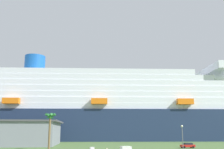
{
  "coord_description": "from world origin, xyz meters",
  "views": [
    {
      "loc": [
        -9.28,
        -73.76,
        5.47
      ],
      "look_at": [
        6.41,
        41.26,
        29.9
      ],
      "focal_mm": 42.57,
      "sensor_mm": 36.0,
      "label": 1
    }
  ],
  "objects": [
    {
      "name": "street_lamp",
      "position": [
        18.89,
        -5.05,
        4.54
      ],
      "size": [
        0.56,
        0.56,
        6.81
      ],
      "color": "slate",
      "rests_on": "ground_plane"
    },
    {
      "name": "cruise_ship",
      "position": [
        5.48,
        73.78,
        15.54
      ],
      "size": [
        291.41,
        57.35,
        54.73
      ],
      "color": "#1E2D4C",
      "rests_on": "ground_plane"
    },
    {
      "name": "parked_car_red_hatchback",
      "position": [
        25.99,
        8.38,
        0.83
      ],
      "size": [
        4.41,
        1.98,
        1.58
      ],
      "color": "red",
      "rests_on": "ground_plane"
    },
    {
      "name": "ground_plane",
      "position": [
        0.0,
        30.0,
        0.0
      ],
      "size": [
        600.0,
        600.0,
        0.0
      ],
      "primitive_type": "plane",
      "color": "#4C6B38"
    },
    {
      "name": "palm_tree",
      "position": [
        -16.39,
        4.34,
        8.27
      ],
      "size": [
        3.2,
        3.28,
        10.37
      ],
      "color": "brown",
      "rests_on": "ground_plane"
    }
  ]
}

